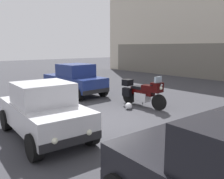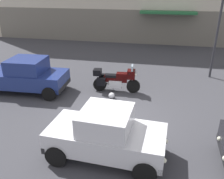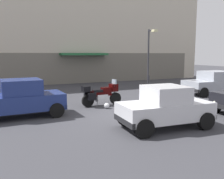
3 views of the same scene
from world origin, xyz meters
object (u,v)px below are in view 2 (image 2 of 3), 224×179
motorcycle (116,79)px  car_hatchback_near (26,76)px  streetlamp_curbside (219,28)px  helmet (112,95)px  car_compact_side (106,134)px

motorcycle → car_hatchback_near: car_hatchback_near is taller
motorcycle → streetlamp_curbside: (4.78, 2.85, 2.09)m
car_hatchback_near → streetlamp_curbside: size_ratio=0.89×
streetlamp_curbside → helmet: bearing=-142.8°
helmet → car_hatchback_near: 4.16m
streetlamp_curbside → motorcycle: bearing=-149.2°
car_compact_side → streetlamp_curbside: size_ratio=0.80×
helmet → motorcycle: bearing=88.5°
car_compact_side → streetlamp_curbside: (4.13, 7.55, 1.94)m
helmet → streetlamp_curbside: (4.80, 3.64, 2.57)m
motorcycle → car_hatchback_near: bearing=-172.3°
helmet → streetlamp_curbside: 6.55m
motorcycle → streetlamp_curbside: streetlamp_curbside is taller
car_hatchback_near → car_compact_side: 6.14m
motorcycle → car_compact_side: car_compact_side is taller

